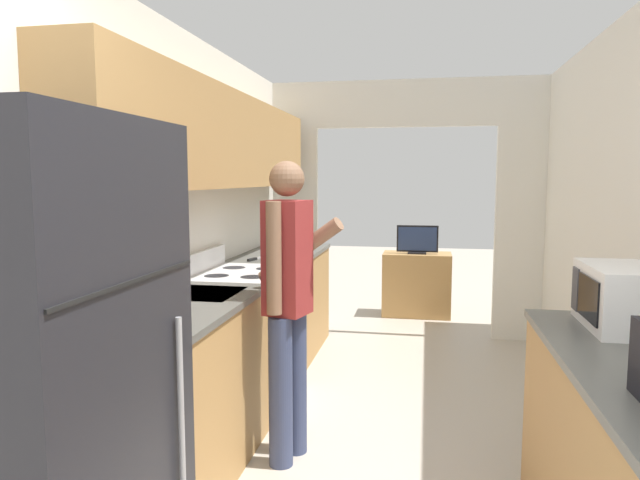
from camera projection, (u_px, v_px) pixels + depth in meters
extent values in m
cube|color=silver|center=(115.00, 239.00, 2.91)|extent=(0.06, 7.12, 2.50)
cube|color=#B2844C|center=(222.00, 141.00, 3.86)|extent=(0.32, 3.49, 0.63)
cube|color=silver|center=(286.00, 230.00, 5.83)|extent=(0.65, 0.06, 2.05)
cube|color=silver|center=(530.00, 235.00, 5.40)|extent=(0.65, 0.06, 2.05)
cube|color=silver|center=(405.00, 103.00, 5.48)|extent=(3.03, 0.06, 0.45)
cube|color=#B2844C|center=(178.00, 397.00, 2.92)|extent=(0.60, 1.31, 0.89)
cube|color=#565651|center=(175.00, 309.00, 2.86)|extent=(0.62, 1.33, 0.03)
cube|color=#B2844C|center=(282.00, 306.00, 5.01)|extent=(0.60, 1.39, 0.89)
cube|color=#565651|center=(282.00, 254.00, 4.96)|extent=(0.62, 1.41, 0.03)
cube|color=#9EA3A8|center=(200.00, 293.00, 3.19)|extent=(0.42, 0.44, 0.00)
cube|color=black|center=(37.00, 398.00, 1.79)|extent=(0.68, 0.84, 1.75)
cube|color=black|center=(134.00, 281.00, 1.69)|extent=(0.01, 0.80, 0.01)
cylinder|color=#99999E|center=(181.00, 414.00, 2.00)|extent=(0.02, 0.02, 0.70)
cube|color=white|center=(244.00, 338.00, 3.94)|extent=(0.62, 0.78, 0.92)
cube|color=black|center=(288.00, 340.00, 3.88)|extent=(0.01, 0.53, 0.28)
cylinder|color=#B7B7BC|center=(291.00, 307.00, 3.85)|extent=(0.02, 0.63, 0.02)
cube|color=white|center=(203.00, 261.00, 3.93)|extent=(0.04, 0.78, 0.14)
cylinder|color=#232328|center=(253.00, 277.00, 3.70)|extent=(0.16, 0.16, 0.01)
cylinder|color=#232328|center=(267.00, 269.00, 4.03)|extent=(0.16, 0.16, 0.01)
cylinder|color=#232328|center=(217.00, 276.00, 3.74)|extent=(0.16, 0.16, 0.01)
cylinder|color=#232328|center=(234.00, 268.00, 4.08)|extent=(0.16, 0.16, 0.01)
cylinder|color=#384266|center=(281.00, 392.00, 3.07)|extent=(0.16, 0.16, 0.82)
cylinder|color=#384266|center=(295.00, 382.00, 3.23)|extent=(0.16, 0.16, 0.82)
cube|color=maroon|center=(287.00, 258.00, 3.07)|extent=(0.26, 0.26, 0.62)
cylinder|color=#8C664C|center=(274.00, 258.00, 2.94)|extent=(0.10, 0.10, 0.59)
cylinder|color=#8C664C|center=(300.00, 252.00, 3.20)|extent=(0.53, 0.21, 0.40)
sphere|color=#8C664C|center=(287.00, 179.00, 3.03)|extent=(0.19, 0.19, 0.19)
cube|color=white|center=(636.00, 298.00, 2.41)|extent=(0.39, 0.48, 0.27)
cube|color=black|center=(588.00, 298.00, 2.39)|extent=(0.01, 0.29, 0.18)
cube|color=#38383D|center=(575.00, 289.00, 2.60)|extent=(0.01, 0.10, 0.19)
cube|color=#B2844C|center=(417.00, 284.00, 6.48)|extent=(0.76, 0.42, 0.71)
cube|color=black|center=(417.00, 253.00, 6.40)|extent=(0.20, 0.16, 0.02)
cube|color=black|center=(417.00, 239.00, 6.39)|extent=(0.46, 0.04, 0.30)
cube|color=navy|center=(417.00, 239.00, 6.36)|extent=(0.42, 0.01, 0.26)
cube|color=#B7B7BC|center=(258.00, 258.00, 4.57)|extent=(0.09, 0.20, 0.00)
cube|color=black|center=(252.00, 259.00, 4.42)|extent=(0.05, 0.11, 0.02)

